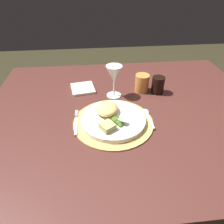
{
  "coord_description": "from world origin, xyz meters",
  "views": [
    {
      "loc": [
        -0.16,
        -0.78,
        1.28
      ],
      "look_at": [
        -0.08,
        -0.05,
        0.74
      ],
      "focal_mm": 32.95,
      "sensor_mm": 36.0,
      "label": 1
    }
  ],
  "objects_px": {
    "dining_table": "(127,127)",
    "dinner_plate": "(113,120)",
    "wine_glass": "(114,76)",
    "napkin": "(83,88)",
    "spoon": "(147,115)",
    "amber_tumbler": "(142,83)",
    "dark_tumbler": "(158,85)",
    "fork": "(76,123)"
  },
  "relations": [
    {
      "from": "fork",
      "to": "napkin",
      "type": "relative_size",
      "value": 1.35
    },
    {
      "from": "wine_glass",
      "to": "dinner_plate",
      "type": "bearing_deg",
      "value": -97.21
    },
    {
      "from": "napkin",
      "to": "amber_tumbler",
      "type": "xyz_separation_m",
      "value": [
        0.31,
        -0.05,
        0.04
      ]
    },
    {
      "from": "dinner_plate",
      "to": "wine_glass",
      "type": "distance_m",
      "value": 0.24
    },
    {
      "from": "dining_table",
      "to": "dinner_plate",
      "type": "distance_m",
      "value": 0.18
    },
    {
      "from": "fork",
      "to": "napkin",
      "type": "xyz_separation_m",
      "value": [
        0.02,
        0.3,
        -0.0
      ]
    },
    {
      "from": "dining_table",
      "to": "wine_glass",
      "type": "bearing_deg",
      "value": 112.33
    },
    {
      "from": "wine_glass",
      "to": "dark_tumbler",
      "type": "distance_m",
      "value": 0.24
    },
    {
      "from": "fork",
      "to": "napkin",
      "type": "height_order",
      "value": "napkin"
    },
    {
      "from": "dinner_plate",
      "to": "wine_glass",
      "type": "bearing_deg",
      "value": 82.79
    },
    {
      "from": "dining_table",
      "to": "spoon",
      "type": "relative_size",
      "value": 9.33
    },
    {
      "from": "spoon",
      "to": "wine_glass",
      "type": "relative_size",
      "value": 0.88
    },
    {
      "from": "dinner_plate",
      "to": "napkin",
      "type": "distance_m",
      "value": 0.33
    },
    {
      "from": "spoon",
      "to": "wine_glass",
      "type": "distance_m",
      "value": 0.25
    },
    {
      "from": "dining_table",
      "to": "fork",
      "type": "bearing_deg",
      "value": -158.58
    },
    {
      "from": "dining_table",
      "to": "dark_tumbler",
      "type": "height_order",
      "value": "dark_tumbler"
    },
    {
      "from": "dining_table",
      "to": "fork",
      "type": "relative_size",
      "value": 7.91
    },
    {
      "from": "dinner_plate",
      "to": "dark_tumbler",
      "type": "bearing_deg",
      "value": 41.55
    },
    {
      "from": "dining_table",
      "to": "dinner_plate",
      "type": "xyz_separation_m",
      "value": [
        -0.08,
        -0.1,
        0.13
      ]
    },
    {
      "from": "dining_table",
      "to": "amber_tumbler",
      "type": "bearing_deg",
      "value": 57.78
    },
    {
      "from": "fork",
      "to": "wine_glass",
      "type": "xyz_separation_m",
      "value": [
        0.19,
        0.22,
        0.1
      ]
    },
    {
      "from": "wine_glass",
      "to": "amber_tumbler",
      "type": "relative_size",
      "value": 1.77
    },
    {
      "from": "spoon",
      "to": "dark_tumbler",
      "type": "xyz_separation_m",
      "value": [
        0.1,
        0.2,
        0.04
      ]
    },
    {
      "from": "dining_table",
      "to": "napkin",
      "type": "xyz_separation_m",
      "value": [
        -0.21,
        0.21,
        0.12
      ]
    },
    {
      "from": "dinner_plate",
      "to": "fork",
      "type": "bearing_deg",
      "value": 179.06
    },
    {
      "from": "amber_tumbler",
      "to": "dinner_plate",
      "type": "bearing_deg",
      "value": -125.23
    },
    {
      "from": "fork",
      "to": "amber_tumbler",
      "type": "relative_size",
      "value": 1.83
    },
    {
      "from": "spoon",
      "to": "amber_tumbler",
      "type": "xyz_separation_m",
      "value": [
        0.02,
        0.23,
        0.04
      ]
    },
    {
      "from": "dining_table",
      "to": "napkin",
      "type": "height_order",
      "value": "napkin"
    },
    {
      "from": "fork",
      "to": "dinner_plate",
      "type": "bearing_deg",
      "value": -0.94
    },
    {
      "from": "dinner_plate",
      "to": "fork",
      "type": "relative_size",
      "value": 1.63
    },
    {
      "from": "dining_table",
      "to": "napkin",
      "type": "distance_m",
      "value": 0.32
    },
    {
      "from": "dining_table",
      "to": "dinner_plate",
      "type": "bearing_deg",
      "value": -129.79
    },
    {
      "from": "spoon",
      "to": "wine_glass",
      "type": "xyz_separation_m",
      "value": [
        -0.13,
        0.19,
        0.1
      ]
    },
    {
      "from": "dinner_plate",
      "to": "amber_tumbler",
      "type": "height_order",
      "value": "amber_tumbler"
    },
    {
      "from": "dinner_plate",
      "to": "fork",
      "type": "xyz_separation_m",
      "value": [
        -0.16,
        0.0,
        -0.01
      ]
    },
    {
      "from": "amber_tumbler",
      "to": "dark_tumbler",
      "type": "relative_size",
      "value": 1.04
    },
    {
      "from": "dining_table",
      "to": "spoon",
      "type": "xyz_separation_m",
      "value": [
        0.08,
        -0.07,
        0.12
      ]
    },
    {
      "from": "amber_tumbler",
      "to": "wine_glass",
      "type": "bearing_deg",
      "value": -167.48
    },
    {
      "from": "dinner_plate",
      "to": "amber_tumbler",
      "type": "xyz_separation_m",
      "value": [
        0.18,
        0.25,
        0.03
      ]
    },
    {
      "from": "wine_glass",
      "to": "dark_tumbler",
      "type": "height_order",
      "value": "wine_glass"
    },
    {
      "from": "spoon",
      "to": "napkin",
      "type": "relative_size",
      "value": 1.14
    }
  ]
}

